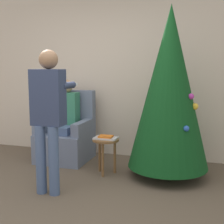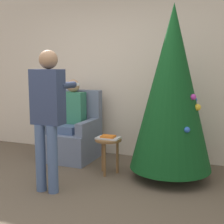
{
  "view_description": "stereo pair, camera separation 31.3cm",
  "coord_description": "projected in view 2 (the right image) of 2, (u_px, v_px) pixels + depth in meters",
  "views": [
    {
      "loc": [
        1.58,
        -2.66,
        1.47
      ],
      "look_at": [
        0.48,
        0.9,
        0.92
      ],
      "focal_mm": 50.0,
      "sensor_mm": 36.0,
      "label": 1
    },
    {
      "loc": [
        1.88,
        -2.56,
        1.47
      ],
      "look_at": [
        0.48,
        0.9,
        0.92
      ],
      "focal_mm": 50.0,
      "sensor_mm": 36.0,
      "label": 2
    }
  ],
  "objects": [
    {
      "name": "person_seated",
      "position": [
        71.0,
        116.0,
        4.9
      ],
      "size": [
        0.36,
        0.46,
        1.26
      ],
      "color": "#475B84",
      "rests_on": "ground_plane"
    },
    {
      "name": "side_stool",
      "position": [
        108.0,
        145.0,
        4.25
      ],
      "size": [
        0.36,
        0.36,
        0.49
      ],
      "color": "brown",
      "rests_on": "ground_plane"
    },
    {
      "name": "armchair",
      "position": [
        73.0,
        136.0,
        4.98
      ],
      "size": [
        0.75,
        0.75,
        1.08
      ],
      "color": "slate",
      "rests_on": "ground_plane"
    },
    {
      "name": "christmas_tree",
      "position": [
        172.0,
        88.0,
        3.96
      ],
      "size": [
        1.05,
        1.05,
        2.24
      ],
      "color": "brown",
      "rests_on": "ground_plane"
    },
    {
      "name": "ground_plane",
      "position": [
        37.0,
        208.0,
        3.26
      ],
      "size": [
        14.0,
        14.0,
        0.0
      ],
      "primitive_type": "plane",
      "color": "brown"
    },
    {
      "name": "book",
      "position": [
        108.0,
        136.0,
        4.23
      ],
      "size": [
        0.18,
        0.14,
        0.02
      ],
      "color": "orange",
      "rests_on": "laptop"
    },
    {
      "name": "person_standing",
      "position": [
        48.0,
        109.0,
        3.6
      ],
      "size": [
        0.39,
        0.57,
        1.65
      ],
      "color": "#475B84",
      "rests_on": "ground_plane"
    },
    {
      "name": "wall_back",
      "position": [
        115.0,
        73.0,
        5.1
      ],
      "size": [
        8.0,
        0.06,
        2.7
      ],
      "color": "beige",
      "rests_on": "ground_plane"
    },
    {
      "name": "laptop",
      "position": [
        108.0,
        138.0,
        4.23
      ],
      "size": [
        0.31,
        0.2,
        0.02
      ],
      "color": "silver",
      "rests_on": "side_stool"
    }
  ]
}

